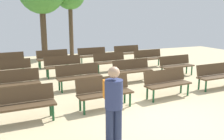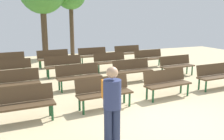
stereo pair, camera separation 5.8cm
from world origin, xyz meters
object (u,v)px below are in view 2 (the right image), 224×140
at_px(bench_r2_c1, 63,65).
at_px(bench_r3_c3, 128,52).
at_px(bench_r0_c2, 167,82).
at_px(bench_r1_c1, 79,75).
at_px(bench_r3_c0, 7,61).
at_px(bench_r3_c2, 93,55).
at_px(bench_r0_c3, 216,74).
at_px(bench_r1_c0, 14,82).
at_px(bench_r3_c1, 53,57).
at_px(bench_r0_c0, 21,102).
at_px(bench_r2_c0, 11,69).
at_px(visitor_with_backpack, 112,103).
at_px(bench_r1_c3, 176,64).
at_px(bench_r2_c3, 149,57).
at_px(bench_r0_c1, 104,91).
at_px(bench_r2_c2, 110,60).
at_px(bench_r1_c2, 132,69).

bearing_deg(bench_r2_c1, bench_r3_c3, 27.25).
height_order(bench_r0_c2, bench_r1_c1, same).
height_order(bench_r3_c0, bench_r3_c2, same).
relative_size(bench_r0_c3, bench_r1_c0, 1.00).
bearing_deg(bench_r0_c3, bench_r3_c1, 125.69).
distance_m(bench_r0_c0, bench_r2_c0, 4.27).
bearing_deg(bench_r0_c0, visitor_with_backpack, -53.60).
xyz_separation_m(bench_r1_c3, bench_r3_c0, (-6.81, 3.91, 0.00)).
bearing_deg(bench_r0_c3, bench_r2_c3, 90.85).
relative_size(bench_r0_c1, bench_r3_c2, 1.00).
bearing_deg(bench_r1_c0, bench_r2_c1, 45.88).
bearing_deg(bench_r1_c0, bench_r1_c1, 2.05).
xyz_separation_m(bench_r1_c0, bench_r2_c1, (2.07, 2.26, 0.00)).
bearing_deg(bench_r1_c0, bench_r3_c1, 63.81).
height_order(bench_r0_c1, bench_r3_c1, same).
distance_m(bench_r0_c1, bench_r2_c1, 4.28).
distance_m(bench_r2_c3, bench_r3_c2, 3.08).
bearing_deg(bench_r2_c2, bench_r2_c0, 179.69).
distance_m(bench_r0_c1, bench_r3_c1, 6.41).
height_order(bench_r3_c2, visitor_with_backpack, visitor_with_backpack).
bearing_deg(bench_r2_c0, bench_r3_c1, 43.28).
bearing_deg(bench_r2_c2, bench_r0_c2, -91.44).
xyz_separation_m(bench_r0_c1, bench_r3_c0, (-2.49, 6.32, 0.00)).
relative_size(bench_r0_c3, bench_r1_c2, 1.00).
relative_size(bench_r0_c0, bench_r2_c2, 0.99).
bearing_deg(bench_r2_c0, bench_r0_c3, -33.72).
xyz_separation_m(bench_r1_c0, bench_r2_c3, (6.53, 2.52, 0.00)).
xyz_separation_m(bench_r1_c3, bench_r2_c1, (-4.56, 1.87, 0.00)).
bearing_deg(bench_r0_c1, bench_r1_c2, 44.51).
relative_size(bench_r0_c2, bench_r2_c1, 1.01).
height_order(bench_r2_c0, bench_r2_c1, same).
height_order(bench_r1_c1, bench_r1_c3, same).
height_order(bench_r0_c3, bench_r1_c0, same).
bearing_deg(bench_r3_c0, bench_r1_c1, -63.83).
relative_size(bench_r0_c3, bench_r3_c2, 1.00).
xyz_separation_m(bench_r1_c2, bench_r2_c1, (-2.33, 1.98, 0.00)).
relative_size(bench_r0_c2, bench_r1_c0, 1.01).
bearing_deg(bench_r3_c0, bench_r0_c1, -71.75).
height_order(bench_r1_c1, visitor_with_backpack, visitor_with_backpack).
bearing_deg(bench_r1_c2, bench_r2_c2, 88.62).
xyz_separation_m(bench_r0_c1, bench_r2_c2, (2.02, 4.42, 0.00)).
relative_size(bench_r0_c1, bench_r1_c2, 1.00).
xyz_separation_m(bench_r0_c2, bench_r2_c1, (-2.43, 4.16, 0.00)).
relative_size(bench_r1_c0, bench_r3_c3, 1.00).
xyz_separation_m(bench_r0_c1, bench_r3_c3, (4.06, 6.64, 0.00)).
bearing_deg(bench_r3_c3, bench_r0_c3, -88.57).
xyz_separation_m(bench_r3_c1, bench_r3_c3, (4.37, 0.24, 0.00)).
xyz_separation_m(bench_r2_c2, bench_r3_c1, (-2.33, 1.98, 0.00)).
xyz_separation_m(bench_r0_c1, bench_r2_c0, (-2.37, 4.16, 0.00)).
bearing_deg(bench_r2_c3, bench_r0_c2, -117.53).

